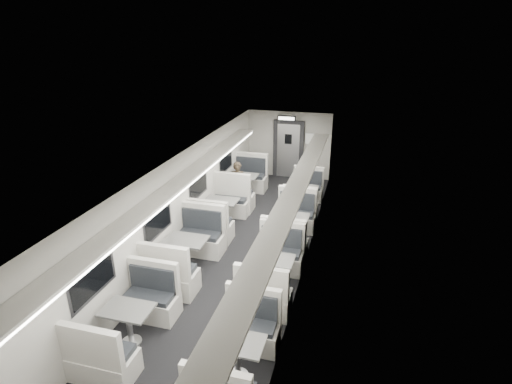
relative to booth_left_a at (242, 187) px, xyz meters
The scene contains 19 objects.
room 3.73m from the booth_left_a, 74.08° to the right, with size 3.24×12.24×2.64m.
booth_left_a is the anchor object (origin of this frame).
booth_left_b 1.97m from the booth_left_a, 90.00° to the right, with size 1.08×2.19×1.17m.
booth_left_c 4.27m from the booth_left_a, 90.00° to the right, with size 1.11×2.24×1.20m.
booth_left_d 6.61m from the booth_left_a, 90.00° to the right, with size 1.00×2.03×1.09m.
booth_right_a 2.01m from the booth_left_a, ahead, with size 0.96×1.95×1.04m.
booth_right_b 3.14m from the booth_left_a, 50.43° to the right, with size 1.05×2.13×1.14m.
booth_right_c 4.89m from the booth_left_a, 65.85° to the right, with size 1.02×2.07×1.11m.
booth_right_d 7.13m from the booth_left_a, 73.70° to the right, with size 0.97×1.97×1.05m.
passenger 0.71m from the booth_left_a, 85.30° to the right, with size 0.52×0.34×1.43m, color black.
window_a 1.06m from the booth_left_a, 167.68° to the right, with size 0.02×1.18×0.84m, color black.
window_b 2.54m from the booth_left_a, 101.95° to the right, with size 0.02×1.18×0.84m, color black.
window_c 4.63m from the booth_left_a, 96.18° to the right, with size 0.02×1.18×0.84m, color black.
window_d 6.79m from the booth_left_a, 94.16° to the right, with size 0.02×1.18×0.84m, color black.
luggage_rack_left 4.10m from the booth_left_a, 93.67° to the right, with size 0.46×10.40×0.09m.
luggage_rack_right 4.67m from the booth_left_a, 59.48° to the right, with size 0.46×10.40×0.09m.
vestibule_door 2.70m from the booth_left_a, 67.59° to the left, with size 1.10×0.13×2.10m.
exit_sign 2.87m from the booth_left_a, 62.70° to the left, with size 0.62×0.12×0.16m.
wall_notice 3.17m from the booth_left_a, 54.05° to the left, with size 0.32×0.02×0.40m, color white.
Camera 1 is at (2.49, -7.79, 4.99)m, focal length 28.00 mm.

